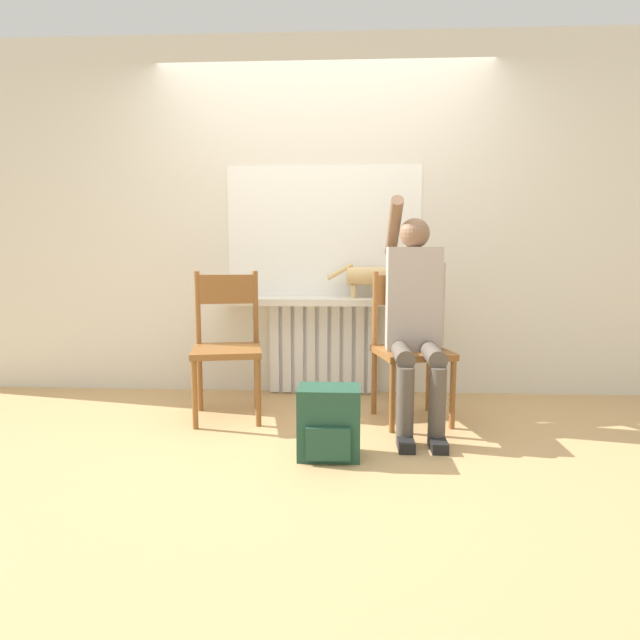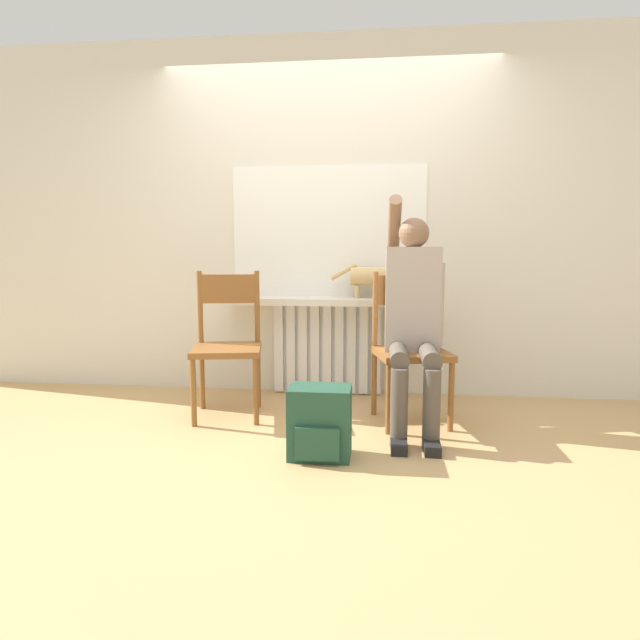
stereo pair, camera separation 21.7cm
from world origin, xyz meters
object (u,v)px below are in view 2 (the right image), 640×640
object	(u,v)px
chair_right	(410,346)
cat	(372,277)
person	(413,312)
backpack	(320,423)
chair_left	(227,342)

from	to	relation	value
chair_right	cat	world-z (taller)	cat
person	backpack	xyz separation A→B (m)	(-0.52, -0.57, -0.54)
cat	backpack	distance (m)	1.47
cat	backpack	size ratio (longest dim) A/B	1.37
chair_right	person	xyz separation A→B (m)	(0.01, -0.12, 0.23)
backpack	chair_right	bearing A→B (deg)	53.76
chair_right	person	bearing A→B (deg)	-97.54
backpack	person	bearing A→B (deg)	47.87
chair_left	person	size ratio (longest dim) A/B	0.67
chair_left	cat	bearing A→B (deg)	19.44
chair_left	cat	xyz separation A→B (m)	(0.95, 0.56, 0.42)
person	backpack	world-z (taller)	person
person	chair_left	bearing A→B (deg)	174.48
chair_right	backpack	xyz separation A→B (m)	(-0.51, -0.69, -0.31)
chair_right	backpack	distance (m)	0.91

